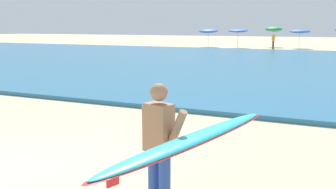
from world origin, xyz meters
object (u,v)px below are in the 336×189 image
beach_umbrella_1 (238,31)px  beach_umbrella_2 (274,29)px  surfer_with_board (176,143)px  beach_umbrella_0 (208,31)px  beachgoer_near_row_left (273,41)px  beach_umbrella_3 (300,31)px

beach_umbrella_1 → beach_umbrella_2: 4.42m
surfer_with_board → beach_umbrella_2: (-5.11, 39.94, 0.94)m
beach_umbrella_0 → beach_umbrella_1: 3.46m
beachgoer_near_row_left → surfer_with_board: bearing=-82.9°
beachgoer_near_row_left → beach_umbrella_3: bearing=42.4°
beach_umbrella_0 → beachgoer_near_row_left: beach_umbrella_0 is taller
beach_umbrella_3 → beachgoer_near_row_left: 3.31m
surfer_with_board → beach_umbrella_2: bearing=97.3°
surfer_with_board → beach_umbrella_2: beach_umbrella_2 is taller
beachgoer_near_row_left → beach_umbrella_0: bearing=173.9°
surfer_with_board → beach_umbrella_1: size_ratio=1.40×
beach_umbrella_2 → beachgoer_near_row_left: (0.55, -3.44, -1.14)m
beach_umbrella_2 → beachgoer_near_row_left: bearing=-81.0°
beach_umbrella_1 → beach_umbrella_3: size_ratio=0.97×
surfer_with_board → beach_umbrella_3: size_ratio=1.36×
beach_umbrella_1 → beach_umbrella_2: bearing=41.7°
beach_umbrella_3 → beach_umbrella_2: bearing=155.9°
beach_umbrella_2 → beachgoer_near_row_left: 3.66m
beach_umbrella_0 → beach_umbrella_1: size_ratio=1.04×
surfer_with_board → beach_umbrella_3: bearing=93.3°
surfer_with_board → beach_umbrella_1: bearing=102.8°
beach_umbrella_1 → beachgoer_near_row_left: (3.84, -0.49, -0.98)m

